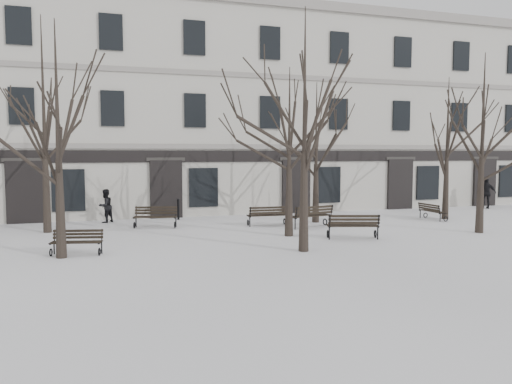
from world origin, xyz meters
name	(u,v)px	position (x,y,z in m)	size (l,w,h in m)	color
ground	(288,241)	(0.00, 0.00, 0.00)	(100.00, 100.00, 0.00)	white
building	(213,116)	(0.00, 12.96, 5.52)	(40.40, 10.20, 11.40)	#BBB7AD
tree_0	(57,110)	(-7.84, -0.72, 4.58)	(5.13, 5.13, 7.32)	black
tree_1	(289,131)	(0.42, 0.99, 4.10)	(4.60, 4.60, 6.57)	black
tree_2	(305,100)	(-0.21, -2.00, 4.98)	(5.58, 5.58, 7.97)	black
tree_3	(483,121)	(8.18, -0.57, 4.54)	(5.09, 5.09, 7.27)	black
tree_4	(43,98)	(-8.76, 4.78, 5.49)	(6.15, 6.15, 8.78)	black
tree_5	(316,135)	(3.02, 4.25, 4.08)	(4.57, 4.57, 6.53)	black
tree_6	(448,131)	(9.66, 3.44, 4.34)	(4.87, 4.87, 6.95)	black
bench_0	(77,241)	(-7.40, -0.35, 0.44)	(1.67, 0.91, 0.80)	black
bench_1	(311,215)	(2.16, 2.77, 0.54)	(2.05, 1.07, 0.99)	black
bench_2	(353,225)	(2.49, -0.39, 0.53)	(2.03, 1.24, 0.97)	black
bench_3	(155,216)	(-4.37, 4.80, 0.50)	(1.94, 1.12, 0.93)	black
bench_4	(268,215)	(0.50, 3.82, 0.50)	(1.84, 0.75, 0.91)	black
bench_5	(432,211)	(8.83, 3.38, 0.44)	(0.61, 1.61, 0.80)	black
bollard_a	(178,209)	(-3.03, 7.09, 0.55)	(0.13, 0.13, 1.03)	black
bollard_b	(303,205)	(3.56, 7.12, 0.54)	(0.13, 0.13, 1.00)	black
pedestrian_b	(106,222)	(-6.44, 7.11, 0.00)	(0.77, 0.60, 1.58)	black
pedestrian_c	(486,209)	(14.99, 6.60, 0.00)	(1.08, 0.45, 1.83)	black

